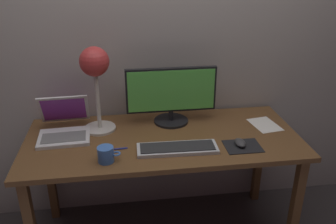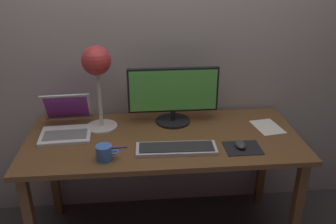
# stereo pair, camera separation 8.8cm
# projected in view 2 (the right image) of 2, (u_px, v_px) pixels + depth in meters

# --- Properties ---
(back_wall) EXTENTS (4.80, 0.06, 2.60)m
(back_wall) POSITION_uv_depth(u_px,v_px,m) (158.00, 27.00, 2.24)
(back_wall) COLOR #A8A099
(back_wall) RESTS_ON ground
(desk) EXTENTS (1.60, 0.70, 0.74)m
(desk) POSITION_uv_depth(u_px,v_px,m) (163.00, 148.00, 2.13)
(desk) COLOR brown
(desk) RESTS_ON ground
(monitor) EXTENTS (0.56, 0.22, 0.36)m
(monitor) POSITION_uv_depth(u_px,v_px,m) (173.00, 94.00, 2.20)
(monitor) COLOR black
(monitor) RESTS_ON desk
(keyboard_main) EXTENTS (0.44, 0.15, 0.03)m
(keyboard_main) POSITION_uv_depth(u_px,v_px,m) (176.00, 148.00, 1.95)
(keyboard_main) COLOR silver
(keyboard_main) RESTS_ON desk
(laptop) EXTENTS (0.31, 0.35, 0.22)m
(laptop) POSITION_uv_depth(u_px,v_px,m) (66.00, 121.00, 2.15)
(laptop) COLOR silver
(laptop) RESTS_ON desk
(desk_lamp) EXTENTS (0.19, 0.19, 0.51)m
(desk_lamp) POSITION_uv_depth(u_px,v_px,m) (97.00, 69.00, 2.05)
(desk_lamp) COLOR beige
(desk_lamp) RESTS_ON desk
(mousepad) EXTENTS (0.20, 0.16, 0.00)m
(mousepad) POSITION_uv_depth(u_px,v_px,m) (243.00, 148.00, 1.98)
(mousepad) COLOR black
(mousepad) RESTS_ON desk
(mouse) EXTENTS (0.06, 0.10, 0.03)m
(mouse) POSITION_uv_depth(u_px,v_px,m) (240.00, 144.00, 1.98)
(mouse) COLOR #38383A
(mouse) RESTS_ON mousepad
(coffee_mug) EXTENTS (0.12, 0.08, 0.08)m
(coffee_mug) POSITION_uv_depth(u_px,v_px,m) (104.00, 153.00, 1.85)
(coffee_mug) COLOR #3F72CC
(coffee_mug) RESTS_ON desk
(paper_sheet_near_mouse) EXTENTS (0.18, 0.23, 0.00)m
(paper_sheet_near_mouse) POSITION_uv_depth(u_px,v_px,m) (267.00, 127.00, 2.22)
(paper_sheet_near_mouse) COLOR white
(paper_sheet_near_mouse) RESTS_ON desk
(pen) EXTENTS (0.14, 0.01, 0.01)m
(pen) POSITION_uv_depth(u_px,v_px,m) (114.00, 148.00, 1.97)
(pen) COLOR #2633A5
(pen) RESTS_ON desk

